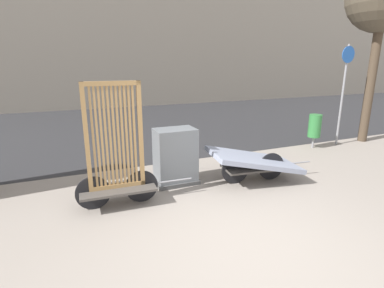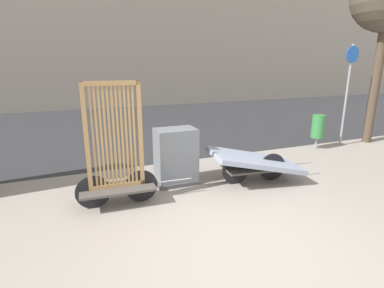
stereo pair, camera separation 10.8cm
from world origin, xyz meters
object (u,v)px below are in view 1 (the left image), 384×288
Objects in this scene: utility_cabinet at (175,158)px; trash_bin at (315,126)px; bike_cart_with_mattress at (254,162)px; sign_post at (344,85)px; bike_cart_with_bedframe at (116,162)px.

trash_bin is at bearing 11.28° from utility_cabinet.
bike_cart_with_mattress is at bearing -20.16° from utility_cabinet.
sign_post is at bearing 27.53° from bike_cart_with_mattress.
utility_cabinet is (1.22, 0.54, -0.26)m from bike_cart_with_bedframe.
bike_cart_with_bedframe is at bearing -167.78° from sign_post.
sign_post reaches higher than trash_bin.
utility_cabinet is at bearing -168.72° from trash_bin.
bike_cart_with_mattress is 2.36× the size of trash_bin.
utility_cabinet reaches higher than bike_cart_with_mattress.
bike_cart_with_mattress is 4.36m from sign_post.
bike_cart_with_mattress is 3.32m from trash_bin.
trash_bin is at bearing 179.64° from sign_post.
bike_cart_with_mattress is at bearing -154.34° from trash_bin.
bike_cart_with_bedframe is at bearing -172.61° from bike_cart_with_mattress.
sign_post is (0.91, -0.01, 1.11)m from trash_bin.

